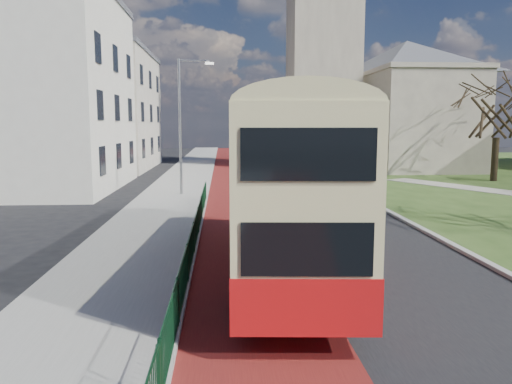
{
  "coord_description": "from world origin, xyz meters",
  "views": [
    {
      "loc": [
        -1.98,
        -12.2,
        4.29
      ],
      "look_at": [
        -0.85,
        4.69,
        2.0
      ],
      "focal_mm": 35.0,
      "sensor_mm": 36.0,
      "label": 1
    }
  ],
  "objects": [
    {
      "name": "ground",
      "position": [
        0.0,
        0.0,
        0.0
      ],
      "size": [
        160.0,
        160.0,
        0.0
      ],
      "primitive_type": "plane",
      "color": "black",
      "rests_on": "ground"
    },
    {
      "name": "road_carriageway",
      "position": [
        1.5,
        20.0,
        0.01
      ],
      "size": [
        9.0,
        120.0,
        0.01
      ],
      "primitive_type": "cube",
      "color": "black",
      "rests_on": "ground"
    },
    {
      "name": "bus_lane",
      "position": [
        -1.2,
        20.0,
        0.01
      ],
      "size": [
        3.4,
        120.0,
        0.01
      ],
      "primitive_type": "cube",
      "color": "#591414",
      "rests_on": "ground"
    },
    {
      "name": "pavement_west",
      "position": [
        -5.0,
        20.0,
        0.06
      ],
      "size": [
        4.0,
        120.0,
        0.12
      ],
      "primitive_type": "cube",
      "color": "gray",
      "rests_on": "ground"
    },
    {
      "name": "kerb_west",
      "position": [
        -3.0,
        20.0,
        0.07
      ],
      "size": [
        0.25,
        120.0,
        0.13
      ],
      "primitive_type": "cube",
      "color": "#999993",
      "rests_on": "ground"
    },
    {
      "name": "kerb_east",
      "position": [
        6.1,
        22.0,
        0.07
      ],
      "size": [
        0.25,
        80.0,
        0.13
      ],
      "primitive_type": "cube",
      "color": "#999993",
      "rests_on": "ground"
    },
    {
      "name": "pedestrian_railing",
      "position": [
        -2.95,
        4.0,
        0.55
      ],
      "size": [
        0.07,
        24.0,
        1.12
      ],
      "color": "#0C381E",
      "rests_on": "ground"
    },
    {
      "name": "gothic_church",
      "position": [
        12.56,
        38.0,
        13.13
      ],
      "size": [
        16.38,
        18.0,
        40.0
      ],
      "color": "gray",
      "rests_on": "ground"
    },
    {
      "name": "street_block_near",
      "position": [
        -14.0,
        22.0,
        6.51
      ],
      "size": [
        10.3,
        14.3,
        13.0
      ],
      "color": "silver",
      "rests_on": "ground"
    },
    {
      "name": "street_block_far",
      "position": [
        -14.0,
        38.0,
        5.76
      ],
      "size": [
        10.3,
        16.3,
        11.5
      ],
      "color": "#BDB2A0",
      "rests_on": "ground"
    },
    {
      "name": "streetlamp",
      "position": [
        -4.35,
        18.0,
        4.59
      ],
      "size": [
        2.13,
        0.18,
        8.0
      ],
      "color": "gray",
      "rests_on": "pavement_west"
    },
    {
      "name": "bus",
      "position": [
        -0.1,
        1.98,
        2.79
      ],
      "size": [
        3.57,
        11.85,
        4.88
      ],
      "rotation": [
        0.0,
        0.0,
        -0.07
      ],
      "color": "#B81113",
      "rests_on": "ground"
    },
    {
      "name": "winter_tree_far",
      "position": [
        18.64,
        24.3,
        5.89
      ],
      "size": [
        7.59,
        7.59,
        8.46
      ],
      "rotation": [
        0.0,
        0.0,
        0.42
      ],
      "color": "#2E2317",
      "rests_on": "grass_green"
    }
  ]
}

